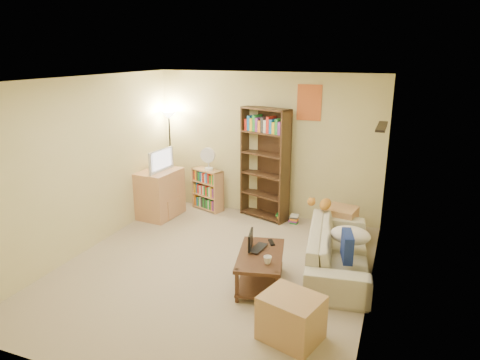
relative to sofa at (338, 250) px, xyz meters
The scene contains 19 objects.
room 2.12m from the sofa, 159.44° to the right, with size 4.50×4.54×2.52m.
sofa is the anchor object (origin of this frame).
navy_pillow 0.51m from the sofa, 69.48° to the right, with size 0.38×0.11×0.34m, color navy.
cream_blanket 0.25m from the sofa, 26.43° to the left, with size 0.53×0.38×0.23m, color silver.
tabby_cat 0.88m from the sofa, 116.60° to the left, with size 0.46×0.21×0.16m.
coffee_table 1.13m from the sofa, 138.09° to the right, with size 0.73×1.06×0.43m.
laptop 1.09m from the sofa, 142.95° to the right, with size 0.24×0.35×0.03m, color black.
laptop_screen 1.24m from the sofa, 145.71° to the right, with size 0.01×0.32×0.22m, color white.
mug 1.20m from the sofa, 125.36° to the right, with size 0.11×0.11×0.09m, color white.
tv_remote 0.92m from the sofa, 152.70° to the right, with size 0.05×0.17×0.02m, color black.
tv_stand 3.37m from the sofa, 165.09° to the left, with size 0.55×0.78×0.83m, color tan.
television 3.44m from the sofa, 165.09° to the left, with size 0.14×0.67×0.38m, color black.
tall_bookshelf 2.23m from the sofa, 135.86° to the left, with size 0.91×0.56×1.93m.
short_bookshelf 2.99m from the sofa, 150.66° to the left, with size 0.64×0.43×0.77m.
desk_fan 3.02m from the sofa, 150.96° to the left, with size 0.27×0.15×0.42m.
floor_lamp 3.83m from the sofa, 156.39° to the left, with size 0.30×0.30×1.79m.
side_table 1.07m from the sofa, 96.26° to the left, with size 0.43×0.43×0.50m, color tan.
end_cabinet 1.65m from the sofa, 97.63° to the right, with size 0.57×0.48×0.48m, color tan.
book_stacks 1.73m from the sofa, 127.46° to the left, with size 0.39×0.14×0.16m.
Camera 1 is at (2.19, -4.71, 2.81)m, focal length 32.00 mm.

